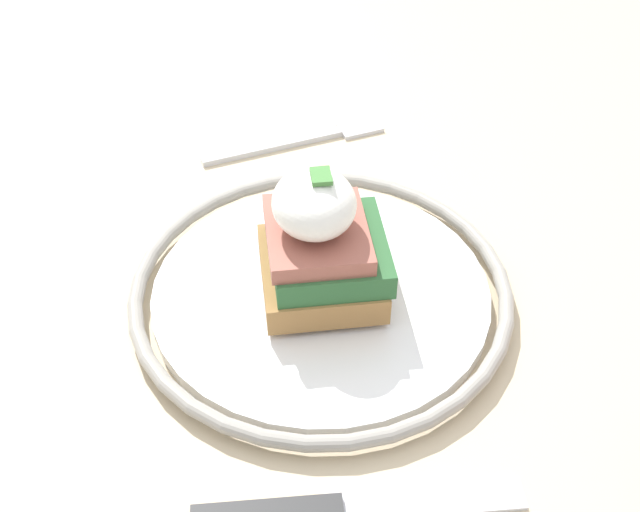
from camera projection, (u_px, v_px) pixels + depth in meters
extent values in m
cube|color=#C6B28E|center=(328.00, 314.00, 0.55)|extent=(1.01, 0.90, 0.03)
cylinder|color=#C6B28E|center=(552.00, 244.00, 1.16)|extent=(0.06, 0.06, 0.71)
cylinder|color=white|center=(320.00, 289.00, 0.54)|extent=(0.22, 0.22, 0.01)
torus|color=gray|center=(320.00, 284.00, 0.54)|extent=(0.25, 0.25, 0.01)
cube|color=#9E703D|center=(320.00, 267.00, 0.53)|extent=(0.08, 0.08, 0.02)
cube|color=#2D6033|center=(326.00, 248.00, 0.51)|extent=(0.08, 0.07, 0.02)
cube|color=#9E5647|center=(316.00, 229.00, 0.50)|extent=(0.07, 0.06, 0.01)
ellipsoid|color=white|center=(314.00, 202.00, 0.48)|extent=(0.06, 0.05, 0.04)
cube|color=#47843D|center=(320.00, 171.00, 0.47)|extent=(0.02, 0.01, 0.00)
cube|color=silver|center=(273.00, 146.00, 0.67)|extent=(0.04, 0.12, 0.00)
cube|color=silver|center=(360.00, 128.00, 0.69)|extent=(0.03, 0.04, 0.00)
cube|color=#2D2D2D|center=(267.00, 512.00, 0.42)|extent=(0.01, 0.08, 0.01)
cube|color=silver|center=(425.00, 502.00, 0.43)|extent=(0.02, 0.11, 0.00)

